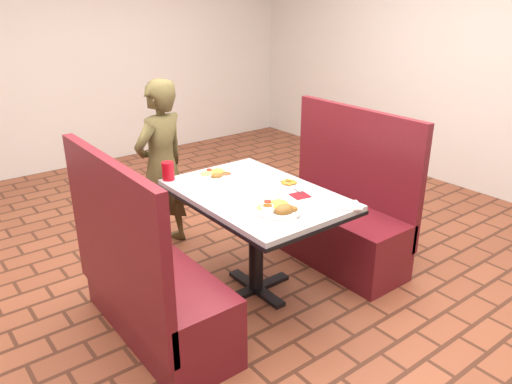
% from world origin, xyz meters
% --- Properties ---
extents(room, '(7.00, 7.04, 2.82)m').
position_xyz_m(room, '(0.00, 0.00, 1.91)').
color(room, brown).
rests_on(room, ground).
extents(dining_table, '(0.81, 1.21, 0.75)m').
position_xyz_m(dining_table, '(0.00, 0.00, 0.65)').
color(dining_table, '#B0B3B5').
rests_on(dining_table, ground).
extents(booth_bench_left, '(0.47, 1.20, 1.17)m').
position_xyz_m(booth_bench_left, '(-0.80, 0.00, 0.33)').
color(booth_bench_left, maroon).
rests_on(booth_bench_left, ground).
extents(booth_bench_right, '(0.47, 1.20, 1.17)m').
position_xyz_m(booth_bench_right, '(0.80, 0.00, 0.33)').
color(booth_bench_right, maroon).
rests_on(booth_bench_right, ground).
extents(diner_person, '(0.58, 0.47, 1.37)m').
position_xyz_m(diner_person, '(-0.16, 1.00, 0.69)').
color(diner_person, brown).
rests_on(diner_person, ground).
extents(near_dinner_plate, '(0.30, 0.30, 0.09)m').
position_xyz_m(near_dinner_plate, '(-0.08, -0.32, 0.78)').
color(near_dinner_plate, white).
rests_on(near_dinner_plate, dining_table).
extents(far_dinner_plate, '(0.26, 0.26, 0.07)m').
position_xyz_m(far_dinner_plate, '(-0.03, 0.41, 0.77)').
color(far_dinner_plate, white).
rests_on(far_dinner_plate, dining_table).
extents(plantain_plate, '(0.18, 0.18, 0.03)m').
position_xyz_m(plantain_plate, '(0.25, -0.03, 0.76)').
color(plantain_plate, white).
rests_on(plantain_plate, dining_table).
extents(maroon_napkin, '(0.13, 0.13, 0.00)m').
position_xyz_m(maroon_napkin, '(0.18, -0.22, 0.75)').
color(maroon_napkin, maroon).
rests_on(maroon_napkin, dining_table).
extents(spoon_utensil, '(0.03, 0.13, 0.00)m').
position_xyz_m(spoon_utensil, '(0.21, -0.17, 0.75)').
color(spoon_utensil, silver).
rests_on(spoon_utensil, dining_table).
extents(red_tumbler, '(0.08, 0.08, 0.13)m').
position_xyz_m(red_tumbler, '(-0.34, 0.56, 0.81)').
color(red_tumbler, '#B00B16').
rests_on(red_tumbler, dining_table).
extents(paper_napkin, '(0.23, 0.22, 0.01)m').
position_xyz_m(paper_napkin, '(0.28, -0.52, 0.76)').
color(paper_napkin, silver).
rests_on(paper_napkin, dining_table).
extents(knife_utensil, '(0.07, 0.18, 0.00)m').
position_xyz_m(knife_utensil, '(-0.07, -0.38, 0.76)').
color(knife_utensil, silver).
rests_on(knife_utensil, dining_table).
extents(fork_utensil, '(0.01, 0.16, 0.00)m').
position_xyz_m(fork_utensil, '(-0.07, -0.41, 0.76)').
color(fork_utensil, silver).
rests_on(fork_utensil, dining_table).
extents(lettuce_shreds, '(0.28, 0.32, 0.00)m').
position_xyz_m(lettuce_shreds, '(0.04, 0.06, 0.75)').
color(lettuce_shreds, '#93BE4C').
rests_on(lettuce_shreds, dining_table).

